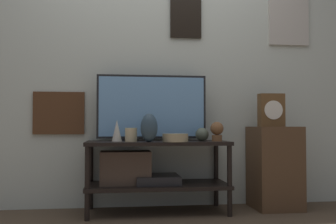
% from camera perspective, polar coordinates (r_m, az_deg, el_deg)
% --- Properties ---
extents(ground_plane, '(12.00, 12.00, 0.00)m').
position_cam_1_polar(ground_plane, '(3.10, -1.01, -15.50)').
color(ground_plane, '#4C3D2D').
extents(wall_back, '(6.40, 0.08, 2.70)m').
position_cam_1_polar(wall_back, '(3.64, -1.96, 7.94)').
color(wall_back, beige).
rests_on(wall_back, ground_plane).
extents(media_console, '(1.18, 0.49, 0.59)m').
position_cam_1_polar(media_console, '(3.30, -3.37, -8.09)').
color(media_console, black).
rests_on(media_console, ground_plane).
extents(television, '(0.94, 0.05, 0.57)m').
position_cam_1_polar(television, '(3.40, -2.35, 0.75)').
color(television, black).
rests_on(television, media_console).
extents(vase_urn_stoneware, '(0.13, 0.14, 0.23)m').
position_cam_1_polar(vase_urn_stoneware, '(3.11, -2.76, -2.30)').
color(vase_urn_stoneware, '#2D4251').
rests_on(vase_urn_stoneware, media_console).
extents(vase_wide_bowl, '(0.21, 0.21, 0.06)m').
position_cam_1_polar(vase_wide_bowl, '(3.16, 1.07, -3.75)').
color(vase_wide_bowl, tan).
rests_on(vase_wide_bowl, media_console).
extents(vase_slim_bronze, '(0.08, 0.08, 0.18)m').
position_cam_1_polar(vase_slim_bronze, '(3.26, -7.43, -2.71)').
color(vase_slim_bronze, beige).
rests_on(vase_slim_bronze, media_console).
extents(vase_round_glass, '(0.11, 0.11, 0.11)m').
position_cam_1_polar(vase_round_glass, '(3.30, 4.96, -3.26)').
color(vase_round_glass, '#4C5647').
rests_on(vase_round_glass, media_console).
extents(candle_jar, '(0.10, 0.10, 0.11)m').
position_cam_1_polar(candle_jar, '(3.20, -5.38, -3.31)').
color(candle_jar, beige).
rests_on(candle_jar, media_console).
extents(decorative_bust, '(0.11, 0.11, 0.16)m').
position_cam_1_polar(decorative_bust, '(3.28, 7.11, -2.69)').
color(decorative_bust, brown).
rests_on(decorative_bust, media_console).
extents(side_table, '(0.39, 0.41, 0.71)m').
position_cam_1_polar(side_table, '(3.60, 15.19, -7.76)').
color(side_table, '#513823').
rests_on(side_table, ground_plane).
extents(mantel_clock, '(0.22, 0.11, 0.29)m').
position_cam_1_polar(mantel_clock, '(3.57, 14.76, 0.25)').
color(mantel_clock, brown).
rests_on(mantel_clock, side_table).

